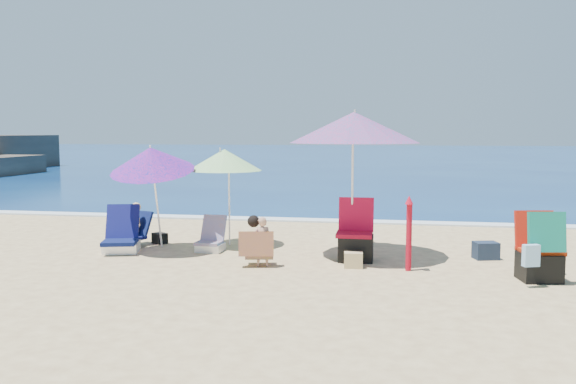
% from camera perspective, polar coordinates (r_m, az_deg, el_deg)
% --- Properties ---
extents(ground, '(120.00, 120.00, 0.00)m').
position_cam_1_polar(ground, '(9.25, 0.76, -7.44)').
color(ground, '#D8BC84').
rests_on(ground, ground).
extents(sea, '(120.00, 80.00, 0.12)m').
position_cam_1_polar(sea, '(53.96, 8.47, 3.37)').
color(sea, navy).
rests_on(sea, ground).
extents(foam, '(120.00, 0.50, 0.04)m').
position_cam_1_polar(foam, '(14.22, 4.07, -2.73)').
color(foam, white).
rests_on(foam, ground).
extents(umbrella_turquoise, '(2.26, 2.26, 2.47)m').
position_cam_1_polar(umbrella_turquoise, '(10.06, 6.24, 6.07)').
color(umbrella_turquoise, white).
rests_on(umbrella_turquoise, ground).
extents(umbrella_striped, '(1.60, 1.60, 1.82)m').
position_cam_1_polar(umbrella_striped, '(11.10, -6.01, 3.03)').
color(umbrella_striped, white).
rests_on(umbrella_striped, ground).
extents(umbrella_blue, '(1.51, 1.57, 1.99)m').
position_cam_1_polar(umbrella_blue, '(10.69, -12.76, 3.04)').
color(umbrella_blue, white).
rests_on(umbrella_blue, ground).
extents(furled_umbrella, '(0.16, 0.22, 1.16)m').
position_cam_1_polar(furled_umbrella, '(9.30, 11.35, -3.48)').
color(furled_umbrella, '#A70B1D').
rests_on(furled_umbrella, ground).
extents(chair_navy, '(0.76, 0.91, 0.81)m').
position_cam_1_polar(chair_navy, '(11.02, -15.45, -4.37)').
color(chair_navy, '#0C1544').
rests_on(chair_navy, ground).
extents(chair_rainbow, '(0.48, 0.58, 0.62)m').
position_cam_1_polar(chair_rainbow, '(10.81, -7.29, -4.68)').
color(chair_rainbow, '#C94757').
rests_on(chair_rainbow, ground).
extents(camp_chair_left, '(0.60, 0.59, 1.01)m').
position_cam_1_polar(camp_chair_left, '(10.00, 6.42, -4.70)').
color(camp_chair_left, '#A20B22').
rests_on(camp_chair_left, ground).
extents(camp_chair_right, '(0.66, 0.91, 1.02)m').
position_cam_1_polar(camp_chair_right, '(9.27, 22.65, -5.53)').
color(camp_chair_right, '#AB2A0C').
rests_on(camp_chair_right, ground).
extents(person_center, '(0.57, 0.50, 0.80)m').
position_cam_1_polar(person_center, '(9.46, -2.74, -4.75)').
color(person_center, tan).
rests_on(person_center, ground).
extents(person_left, '(0.60, 0.69, 0.80)m').
position_cam_1_polar(person_left, '(11.52, -14.32, -3.15)').
color(person_left, tan).
rests_on(person_left, ground).
extents(bag_black_a, '(0.34, 0.32, 0.20)m').
position_cam_1_polar(bag_black_a, '(11.69, -12.01, -4.29)').
color(bag_black_a, black).
rests_on(bag_black_a, ground).
extents(bag_tan, '(0.30, 0.23, 0.24)m').
position_cam_1_polar(bag_tan, '(9.48, 6.19, -6.41)').
color(bag_tan, tan).
rests_on(bag_tan, ground).
extents(bag_navy_b, '(0.44, 0.37, 0.28)m').
position_cam_1_polar(bag_navy_b, '(10.58, 18.16, -5.27)').
color(bag_navy_b, '#1A2639').
rests_on(bag_navy_b, ground).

